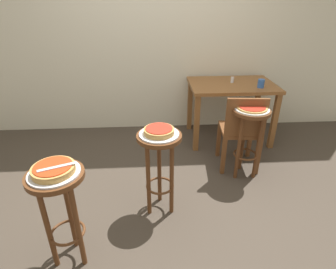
{
  "coord_description": "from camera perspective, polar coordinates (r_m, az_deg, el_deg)",
  "views": [
    {
      "loc": [
        -0.1,
        -2.06,
        1.74
      ],
      "look_at": [
        0.04,
        0.01,
        0.67
      ],
      "focal_mm": 29.63,
      "sensor_mm": 36.0,
      "label": 1
    }
  ],
  "objects": [
    {
      "name": "pizza_foreground",
      "position": [
        1.84,
        -22.53,
        -6.58
      ],
      "size": [
        0.26,
        0.26,
        0.05
      ],
      "color": "tan",
      "rests_on": "serving_plate_foreground"
    },
    {
      "name": "back_wall",
      "position": [
        3.72,
        -2.35,
        23.49
      ],
      "size": [
        6.0,
        0.1,
        3.0
      ],
      "primitive_type": "cube",
      "color": "beige",
      "rests_on": "ground_plane"
    },
    {
      "name": "stool_middle",
      "position": [
        2.28,
        -1.77,
        -4.63
      ],
      "size": [
        0.36,
        0.36,
        0.74
      ],
      "color": "#5B3319",
      "rests_on": "ground_plane"
    },
    {
      "name": "condiment_shaker",
      "position": [
        3.57,
        13.08,
        10.91
      ],
      "size": [
        0.04,
        0.04,
        0.07
      ],
      "primitive_type": "cylinder",
      "color": "white",
      "rests_on": "dining_table"
    },
    {
      "name": "ground_plane",
      "position": [
        2.7,
        -0.75,
        -12.91
      ],
      "size": [
        6.0,
        6.0,
        0.0
      ],
      "primitive_type": "plane",
      "color": "#42382D"
    },
    {
      "name": "stool_leftside",
      "position": [
        2.85,
        16.31,
        1.1
      ],
      "size": [
        0.36,
        0.36,
        0.74
      ],
      "color": "#5B3319",
      "rests_on": "ground_plane"
    },
    {
      "name": "pizza_leftside",
      "position": [
        2.76,
        16.92,
        5.33
      ],
      "size": [
        0.28,
        0.28,
        0.02
      ],
      "color": "tan",
      "rests_on": "serving_plate_leftside"
    },
    {
      "name": "cup_near_edge",
      "position": [
        3.46,
        18.59,
        9.93
      ],
      "size": [
        0.08,
        0.08,
        0.1
      ],
      "primitive_type": "cylinder",
      "color": "#3360B2",
      "rests_on": "dining_table"
    },
    {
      "name": "serving_plate_leftside",
      "position": [
        2.76,
        16.88,
        5.03
      ],
      "size": [
        0.33,
        0.33,
        0.01
      ],
      "primitive_type": "cylinder",
      "color": "silver",
      "rests_on": "stool_leftside"
    },
    {
      "name": "pizza_server_knife",
      "position": [
        1.8,
        -21.95,
        -6.23
      ],
      "size": [
        0.21,
        0.1,
        0.01
      ],
      "primitive_type": "cube",
      "rotation": [
        0.0,
        0.0,
        0.37
      ],
      "color": "silver",
      "rests_on": "pizza_foreground"
    },
    {
      "name": "stool_foreground",
      "position": [
        1.98,
        -21.29,
        -12.39
      ],
      "size": [
        0.36,
        0.36,
        0.74
      ],
      "color": "#5B3319",
      "rests_on": "ground_plane"
    },
    {
      "name": "serving_plate_foreground",
      "position": [
        1.86,
        -22.37,
        -7.32
      ],
      "size": [
        0.32,
        0.32,
        0.01
      ],
      "primitive_type": "cylinder",
      "color": "silver",
      "rests_on": "stool_foreground"
    },
    {
      "name": "serving_plate_middle",
      "position": [
        2.17,
        -1.84,
        0.1
      ],
      "size": [
        0.32,
        0.32,
        0.01
      ],
      "primitive_type": "cylinder",
      "color": "silver",
      "rests_on": "stool_middle"
    },
    {
      "name": "dining_table",
      "position": [
        3.58,
        12.91,
        8.43
      ],
      "size": [
        1.04,
        0.71,
        0.74
      ],
      "color": "brown",
      "rests_on": "ground_plane"
    },
    {
      "name": "pizza_middle",
      "position": [
        2.16,
        -1.85,
        0.77
      ],
      "size": [
        0.24,
        0.24,
        0.05
      ],
      "color": "tan",
      "rests_on": "serving_plate_middle"
    },
    {
      "name": "wooden_chair",
      "position": [
        2.98,
        14.86,
        0.98
      ],
      "size": [
        0.43,
        0.43,
        0.85
      ],
      "color": "brown",
      "rests_on": "ground_plane"
    }
  ]
}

